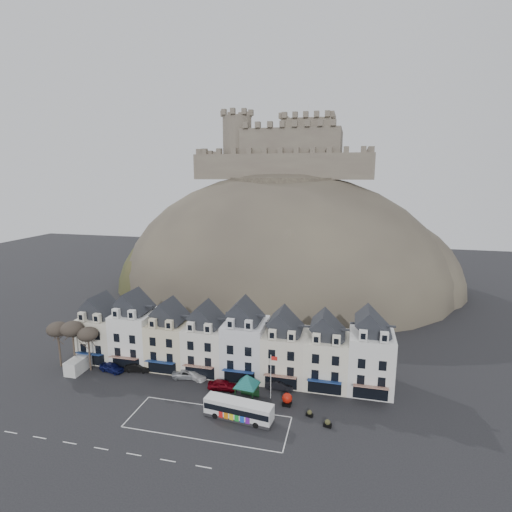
{
  "coord_description": "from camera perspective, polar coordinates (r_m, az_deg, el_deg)",
  "views": [
    {
      "loc": [
        19.91,
        -44.89,
        33.27
      ],
      "look_at": [
        3.28,
        24.0,
        18.82
      ],
      "focal_mm": 28.0,
      "sensor_mm": 36.0,
      "label": 1
    }
  ],
  "objects": [
    {
      "name": "car_white",
      "position": [
        69.93,
        -8.81,
        -16.42
      ],
      "size": [
        4.88,
        3.2,
        1.31
      ],
      "primitive_type": "imported",
      "rotation": [
        0.0,
        0.0,
        1.24
      ],
      "color": "white",
      "rests_on": "ground"
    },
    {
      "name": "car_charcoal",
      "position": [
        66.28,
        3.38,
        -17.9
      ],
      "size": [
        4.45,
        1.56,
        1.46
      ],
      "primitive_type": "imported",
      "rotation": [
        0.0,
        0.0,
        1.57
      ],
      "color": "black",
      "rests_on": "ground"
    },
    {
      "name": "red_buoy",
      "position": [
        62.4,
        4.46,
        -19.7
      ],
      "size": [
        1.51,
        1.51,
        1.87
      ],
      "rotation": [
        0.0,
        0.0,
        -0.08
      ],
      "color": "black",
      "rests_on": "ground"
    },
    {
      "name": "bus",
      "position": [
        59.05,
        -2.5,
        -21.01
      ],
      "size": [
        9.95,
        3.45,
        2.75
      ],
      "rotation": [
        0.0,
        0.0,
        -0.12
      ],
      "color": "#262628",
      "rests_on": "ground"
    },
    {
      "name": "white_van",
      "position": [
        77.66,
        -23.95,
        -13.92
      ],
      "size": [
        2.37,
        5.29,
        2.4
      ],
      "rotation": [
        0.0,
        0.0,
        0.02
      ],
      "color": "silver",
      "rests_on": "ground"
    },
    {
      "name": "castle_hill",
      "position": [
        120.03,
        4.11,
        -4.55
      ],
      "size": [
        100.0,
        76.0,
        68.0
      ],
      "color": "#3B342E",
      "rests_on": "ground"
    },
    {
      "name": "car_silver",
      "position": [
        70.34,
        -9.76,
        -16.24
      ],
      "size": [
        5.32,
        3.3,
        1.4
      ],
      "primitive_type": "imported",
      "rotation": [
        0.0,
        0.0,
        1.78
      ],
      "color": "#A9ABB0",
      "rests_on": "ground"
    },
    {
      "name": "tree_left_near",
      "position": [
        74.98,
        -22.9,
        -10.3
      ],
      "size": [
        3.43,
        3.43,
        7.84
      ],
      "color": "#352B22",
      "rests_on": "ground"
    },
    {
      "name": "bus_shelter",
      "position": [
        62.22,
        -1.31,
        -17.33
      ],
      "size": [
        6.57,
        6.57,
        4.19
      ],
      "rotation": [
        0.0,
        0.0,
        -0.1
      ],
      "color": "black",
      "rests_on": "ground"
    },
    {
      "name": "tree_left_mid",
      "position": [
        76.5,
        -24.78,
        -9.48
      ],
      "size": [
        3.78,
        3.78,
        8.64
      ],
      "color": "#352B22",
      "rests_on": "ground"
    },
    {
      "name": "castle",
      "position": [
        122.57,
        4.59,
        14.72
      ],
      "size": [
        50.2,
        22.2,
        22.0
      ],
      "color": "brown",
      "rests_on": "ground"
    },
    {
      "name": "flagpole",
      "position": [
        62.31,
        2.2,
        -16.46
      ],
      "size": [
        1.03,
        0.11,
        7.09
      ],
      "rotation": [
        0.0,
        0.0,
        0.02
      ],
      "color": "silver",
      "rests_on": "ground"
    },
    {
      "name": "planter_east",
      "position": [
        58.88,
        10.18,
        -22.48
      ],
      "size": [
        1.16,
        0.77,
        1.07
      ],
      "rotation": [
        0.0,
        0.0,
        -0.23
      ],
      "color": "black",
      "rests_on": "ground"
    },
    {
      "name": "car_black",
      "position": [
        74.16,
        -16.54,
        -15.01
      ],
      "size": [
        4.6,
        2.07,
        1.47
      ],
      "primitive_type": "imported",
      "rotation": [
        0.0,
        0.0,
        1.69
      ],
      "color": "black",
      "rests_on": "ground"
    },
    {
      "name": "car_maroon",
      "position": [
        66.24,
        -4.79,
        -17.88
      ],
      "size": [
        4.84,
        2.39,
        1.59
      ],
      "primitive_type": "imported",
      "rotation": [
        0.0,
        0.0,
        1.68
      ],
      "color": "#60050E",
      "rests_on": "ground"
    },
    {
      "name": "tree_left_far",
      "position": [
        78.45,
        -26.5,
        -9.38
      ],
      "size": [
        3.61,
        3.61,
        8.24
      ],
      "color": "#352B22",
      "rests_on": "ground"
    },
    {
      "name": "ground",
      "position": [
        59.31,
        -9.28,
        -22.76
      ],
      "size": [
        300.0,
        300.0,
        0.0
      ],
      "primitive_type": "plane",
      "color": "black",
      "rests_on": "ground"
    },
    {
      "name": "car_navy",
      "position": [
        75.41,
        -19.91,
        -14.74
      ],
      "size": [
        4.81,
        2.71,
        1.54
      ],
      "primitive_type": "imported",
      "rotation": [
        0.0,
        0.0,
        1.37
      ],
      "color": "#0E1348",
      "rests_on": "ground"
    },
    {
      "name": "coach_bay_markings",
      "position": [
        59.63,
        -6.86,
        -22.48
      ],
      "size": [
        22.0,
        7.5,
        0.01
      ],
      "primitive_type": "cube",
      "color": "silver",
      "rests_on": "ground"
    },
    {
      "name": "townhouse_terrace",
      "position": [
        69.83,
        -4.14,
        -12.12
      ],
      "size": [
        54.4,
        9.35,
        11.8
      ],
      "color": "silver",
      "rests_on": "ground"
    },
    {
      "name": "planter_west",
      "position": [
        60.57,
        7.66,
        -21.39
      ],
      "size": [
        1.07,
        0.8,
        0.96
      ],
      "rotation": [
        0.0,
        0.0,
        -0.38
      ],
      "color": "black",
      "rests_on": "ground"
    }
  ]
}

